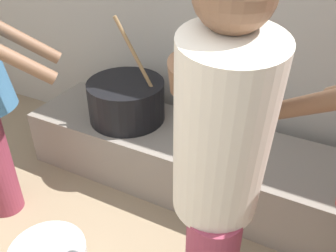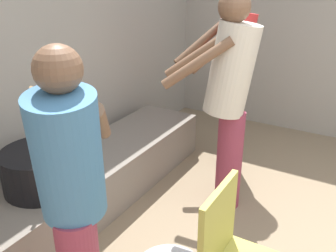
# 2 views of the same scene
# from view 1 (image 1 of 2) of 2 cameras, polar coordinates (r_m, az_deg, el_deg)

# --- Properties ---
(hearth_ledge) EXTENTS (2.40, 0.60, 0.40)m
(hearth_ledge) POSITION_cam_1_polar(r_m,az_deg,el_deg) (2.53, 4.43, -5.59)
(hearth_ledge) COLOR slate
(hearth_ledge) RESTS_ON ground_plane
(cooking_pot_main) EXTENTS (0.52, 0.52, 0.73)m
(cooking_pot_main) POSITION_cam_1_polar(r_m,az_deg,el_deg) (2.55, -6.39, 3.94)
(cooking_pot_main) COLOR black
(cooking_pot_main) RESTS_ON hearth_ledge
(cook_in_cream_shirt) EXTENTS (0.59, 0.75, 1.66)m
(cook_in_cream_shirt) POSITION_cam_1_polar(r_m,az_deg,el_deg) (1.26, 7.68, -7.67)
(cook_in_cream_shirt) COLOR #8C3347
(cook_in_cream_shirt) RESTS_ON ground_plane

